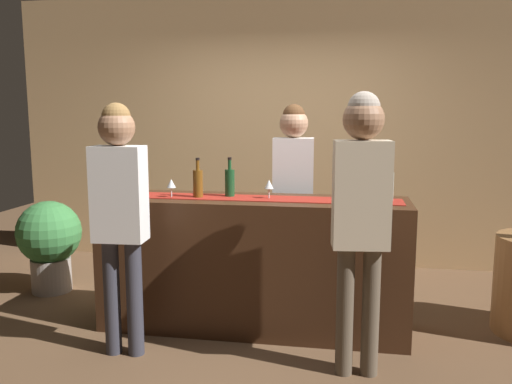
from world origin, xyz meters
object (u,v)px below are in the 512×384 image
(wine_bottle_amber, at_px, (198,183))
(bartender, at_px, (293,182))
(wine_glass_mid_counter, at_px, (269,185))
(customer_browsing, at_px, (119,202))
(wine_glass_near_customer, at_px, (171,184))
(wine_bottle_green, at_px, (230,182))
(customer_sipping, at_px, (361,202))
(potted_plant_tall, at_px, (49,240))
(wine_bottle_clear, at_px, (388,186))

(wine_bottle_amber, xyz_separation_m, bartender, (0.66, 0.61, -0.06))
(wine_glass_mid_counter, bearing_deg, customer_browsing, -146.85)
(wine_glass_near_customer, bearing_deg, bartender, 37.50)
(wine_bottle_green, bearing_deg, bartender, 51.07)
(wine_glass_near_customer, xyz_separation_m, bartender, (0.85, 0.66, -0.05))
(wine_bottle_green, bearing_deg, customer_sipping, -34.55)
(bartender, height_order, customer_sipping, customer_sipping)
(wine_glass_near_customer, xyz_separation_m, customer_sipping, (1.39, -0.54, -0.01))
(bartender, xyz_separation_m, customer_sipping, (0.54, -1.20, 0.04))
(customer_sipping, bearing_deg, customer_browsing, 172.97)
(wine_bottle_amber, xyz_separation_m, potted_plant_tall, (-1.58, 0.53, -0.63))
(wine_glass_near_customer, bearing_deg, customer_sipping, -21.33)
(wine_bottle_clear, height_order, wine_glass_mid_counter, wine_bottle_clear)
(bartender, bearing_deg, customer_browsing, 45.20)
(wine_bottle_clear, distance_m, wine_bottle_amber, 1.41)
(potted_plant_tall, bearing_deg, bartender, 2.10)
(wine_bottle_clear, bearing_deg, wine_bottle_amber, -176.82)
(wine_glass_near_customer, relative_size, customer_browsing, 0.08)
(wine_glass_mid_counter, bearing_deg, potted_plant_tall, 166.67)
(wine_glass_mid_counter, bearing_deg, wine_bottle_green, 170.63)
(wine_glass_near_customer, xyz_separation_m, wine_glass_mid_counter, (0.73, 0.07, 0.00))
(wine_glass_near_customer, bearing_deg, wine_glass_mid_counter, 5.59)
(customer_sipping, xyz_separation_m, potted_plant_tall, (-2.77, 1.12, -0.62))
(wine_bottle_clear, relative_size, bartender, 0.18)
(wine_bottle_green, distance_m, customer_browsing, 0.89)
(wine_glass_near_customer, distance_m, customer_browsing, 0.56)
(wine_glass_near_customer, height_order, customer_sipping, customer_sipping)
(bartender, bearing_deg, potted_plant_tall, -1.46)
(bartender, bearing_deg, wine_bottle_amber, 39.39)
(potted_plant_tall, bearing_deg, customer_browsing, -42.35)
(wine_bottle_clear, xyz_separation_m, bartender, (-0.75, 0.53, -0.06))
(customer_sipping, height_order, potted_plant_tall, customer_sipping)
(wine_glass_near_customer, bearing_deg, wine_bottle_clear, 4.31)
(wine_bottle_green, distance_m, bartender, 0.69)
(wine_bottle_amber, bearing_deg, wine_bottle_green, 19.33)
(wine_bottle_amber, height_order, customer_sipping, customer_sipping)
(wine_glass_near_customer, height_order, bartender, bartender)
(potted_plant_tall, bearing_deg, wine_bottle_clear, -8.62)
(customer_browsing, height_order, potted_plant_tall, customer_browsing)
(wine_bottle_green, xyz_separation_m, wine_glass_mid_counter, (0.31, -0.05, -0.01))
(bartender, distance_m, customer_browsing, 1.57)
(wine_glass_near_customer, bearing_deg, wine_bottle_green, 16.15)
(wine_bottle_clear, height_order, customer_browsing, customer_browsing)
(wine_bottle_green, bearing_deg, wine_glass_near_customer, -163.85)
(customer_browsing, bearing_deg, customer_sipping, -3.69)
(wine_bottle_clear, bearing_deg, bartender, 144.38)
(wine_glass_mid_counter, bearing_deg, customer_sipping, -43.06)
(wine_glass_mid_counter, bearing_deg, wine_glass_near_customer, -174.41)
(wine_glass_mid_counter, xyz_separation_m, bartender, (0.12, 0.58, -0.05))
(wine_bottle_green, height_order, wine_bottle_clear, same)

